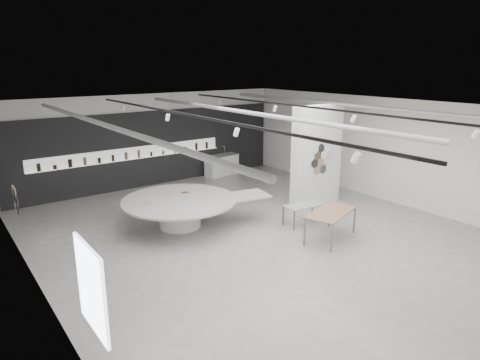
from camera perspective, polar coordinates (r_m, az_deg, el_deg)
room at (r=12.31m, az=2.05°, el=1.56°), size 12.02×14.02×3.82m
back_wall_display at (r=18.24m, az=-11.64°, el=4.10°), size 11.80×0.27×3.10m
partition_column at (r=15.47m, az=10.21°, el=3.15°), size 2.20×0.38×3.60m
display_island at (r=13.56m, az=-7.73°, el=-3.79°), size 4.81×4.14×0.91m
sample_table_wood at (r=12.71m, az=12.06°, el=-4.40°), size 2.00×1.43×0.85m
sample_table_stone at (r=13.76m, az=8.52°, el=-3.49°), size 1.33×0.75×0.66m
kitchen_counter at (r=19.66m, az=-2.44°, el=2.02°), size 1.72×0.85×1.30m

